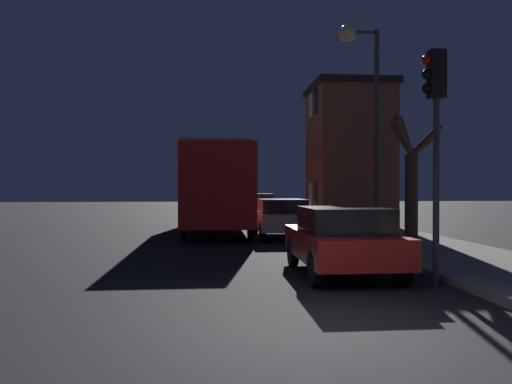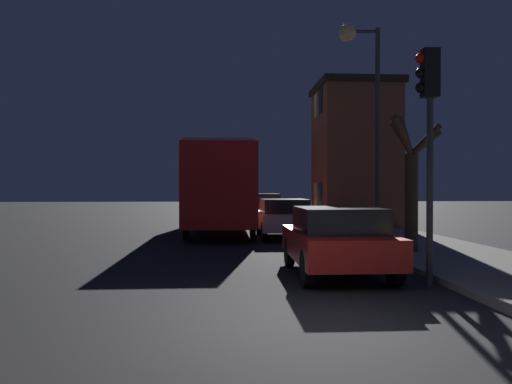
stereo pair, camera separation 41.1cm
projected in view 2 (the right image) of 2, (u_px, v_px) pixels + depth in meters
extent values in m
plane|color=black|center=(308.00, 336.00, 6.18)|extent=(120.00, 120.00, 0.00)
cube|color=brown|center=(354.00, 158.00, 22.84)|extent=(3.33, 3.82, 6.17)
cube|color=black|center=(355.00, 87.00, 22.82)|extent=(3.57, 4.06, 0.30)
cube|color=black|center=(321.00, 195.00, 22.17)|extent=(0.03, 0.70, 1.10)
cube|color=#E5C67F|center=(316.00, 194.00, 23.34)|extent=(0.03, 0.70, 1.10)
cube|color=black|center=(321.00, 101.00, 22.14)|extent=(0.03, 0.70, 1.10)
cube|color=#E5C67F|center=(316.00, 105.00, 23.30)|extent=(0.03, 0.70, 1.10)
cylinder|color=#38383A|center=(377.00, 137.00, 14.72)|extent=(0.14, 0.14, 6.41)
cylinder|color=#38383A|center=(363.00, 31.00, 14.66)|extent=(0.90, 0.09, 0.09)
sphere|color=#F9E08C|center=(348.00, 33.00, 14.63)|extent=(0.51, 0.51, 0.51)
cylinder|color=#38383A|center=(430.00, 192.00, 9.26)|extent=(0.12, 0.12, 3.52)
cube|color=black|center=(430.00, 73.00, 9.25)|extent=(0.30, 0.24, 0.90)
sphere|color=red|center=(421.00, 58.00, 9.23)|extent=(0.20, 0.20, 0.20)
sphere|color=black|center=(421.00, 73.00, 9.23)|extent=(0.20, 0.20, 0.20)
sphere|color=black|center=(421.00, 88.00, 9.24)|extent=(0.20, 0.20, 0.20)
cylinder|color=#473323|center=(411.00, 203.00, 13.44)|extent=(0.35, 0.35, 2.61)
cylinder|color=#473323|center=(402.00, 138.00, 13.51)|extent=(0.63, 0.37, 0.94)
cylinder|color=#473323|center=(403.00, 136.00, 12.89)|extent=(1.02, 1.19, 1.00)
cylinder|color=#473323|center=(406.00, 135.00, 13.73)|extent=(0.23, 0.75, 1.15)
cylinder|color=#473323|center=(425.00, 140.00, 12.97)|extent=(0.53, 1.05, 0.78)
cylinder|color=#473323|center=(425.00, 143.00, 13.72)|extent=(1.15, 0.74, 0.81)
cube|color=red|center=(220.00, 186.00, 20.94)|extent=(2.53, 10.15, 2.87)
cube|color=black|center=(220.00, 174.00, 20.94)|extent=(2.55, 9.34, 1.03)
cube|color=#B2B2B2|center=(220.00, 150.00, 20.93)|extent=(2.40, 9.64, 0.12)
cylinder|color=black|center=(245.00, 216.00, 24.32)|extent=(0.18, 0.96, 0.96)
cylinder|color=black|center=(197.00, 216.00, 24.18)|extent=(0.18, 0.96, 0.96)
cylinder|color=black|center=(253.00, 226.00, 17.74)|extent=(0.18, 0.96, 0.96)
cylinder|color=black|center=(186.00, 226.00, 17.59)|extent=(0.18, 0.96, 0.96)
cube|color=#B21E19|center=(336.00, 245.00, 10.47)|extent=(1.84, 3.84, 0.58)
cube|color=black|center=(338.00, 220.00, 10.27)|extent=(1.62, 2.00, 0.51)
cylinder|color=black|center=(359.00, 251.00, 11.77)|extent=(0.18, 0.70, 0.70)
cylinder|color=black|center=(289.00, 251.00, 11.66)|extent=(0.18, 0.70, 0.70)
cylinder|color=black|center=(395.00, 268.00, 9.28)|extent=(0.18, 0.70, 0.70)
cylinder|color=black|center=(307.00, 269.00, 9.17)|extent=(0.18, 0.70, 0.70)
cube|color=beige|center=(283.00, 220.00, 18.38)|extent=(1.82, 4.20, 0.59)
cube|color=black|center=(284.00, 206.00, 18.16)|extent=(1.60, 2.18, 0.49)
cylinder|color=black|center=(300.00, 225.00, 19.79)|extent=(0.18, 0.69, 0.69)
cylinder|color=black|center=(259.00, 226.00, 19.69)|extent=(0.18, 0.69, 0.69)
cylinder|color=black|center=(312.00, 231.00, 17.07)|extent=(0.18, 0.69, 0.69)
cylinder|color=black|center=(264.00, 232.00, 16.96)|extent=(0.18, 0.69, 0.69)
cube|color=olive|center=(264.00, 208.00, 28.69)|extent=(1.88, 4.50, 0.68)
cube|color=black|center=(264.00, 198.00, 28.46)|extent=(1.66, 2.34, 0.50)
cylinder|color=black|center=(276.00, 213.00, 30.21)|extent=(0.18, 0.63, 0.63)
cylinder|color=black|center=(248.00, 213.00, 30.10)|extent=(0.18, 0.63, 0.63)
cylinder|color=black|center=(281.00, 216.00, 27.29)|extent=(0.18, 0.63, 0.63)
cylinder|color=black|center=(250.00, 216.00, 27.18)|extent=(0.18, 0.63, 0.63)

